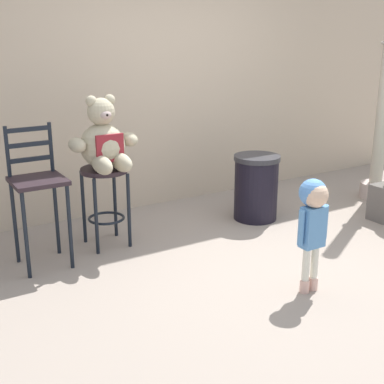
{
  "coord_description": "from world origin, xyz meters",
  "views": [
    {
      "loc": [
        -2.77,
        -3.16,
        1.89
      ],
      "look_at": [
        -0.61,
        0.38,
        0.62
      ],
      "focal_mm": 49.39,
      "sensor_mm": 36.0,
      "label": 1
    }
  ],
  "objects": [
    {
      "name": "bar_chair_empty",
      "position": [
        -1.71,
        0.99,
        0.67
      ],
      "size": [
        0.42,
        0.42,
        1.17
      ],
      "color": "black",
      "rests_on": "ground_plane"
    },
    {
      "name": "trash_bin",
      "position": [
        0.51,
        0.95,
        0.34
      ],
      "size": [
        0.47,
        0.47,
        0.67
      ],
      "color": "black",
      "rests_on": "ground_plane"
    },
    {
      "name": "bar_stool_with_teddy",
      "position": [
        -1.09,
        1.1,
        0.52
      ],
      "size": [
        0.41,
        0.41,
        0.73
      ],
      "color": "black",
      "rests_on": "ground_plane"
    },
    {
      "name": "building_wall",
      "position": [
        0.0,
        2.08,
        1.97
      ],
      "size": [
        7.79,
        0.3,
        3.94
      ],
      "primitive_type": "cube",
      "color": "#BCA88F",
      "rests_on": "ground_plane"
    },
    {
      "name": "teddy_bear",
      "position": [
        -1.09,
        1.07,
        0.96
      ],
      "size": [
        0.62,
        0.55,
        0.64
      ],
      "color": "tan",
      "rests_on": "bar_stool_with_teddy"
    },
    {
      "name": "child_walking",
      "position": [
        -0.14,
        -0.53,
        0.63
      ],
      "size": [
        0.28,
        0.22,
        0.87
      ],
      "rotation": [
        0.0,
        0.0,
        2.79
      ],
      "color": "#D9AB9C",
      "rests_on": "ground_plane"
    },
    {
      "name": "ground_plane",
      "position": [
        0.0,
        0.0,
        0.0
      ],
      "size": [
        24.0,
        24.0,
        0.0
      ],
      "primitive_type": "plane",
      "color": "gray"
    }
  ]
}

